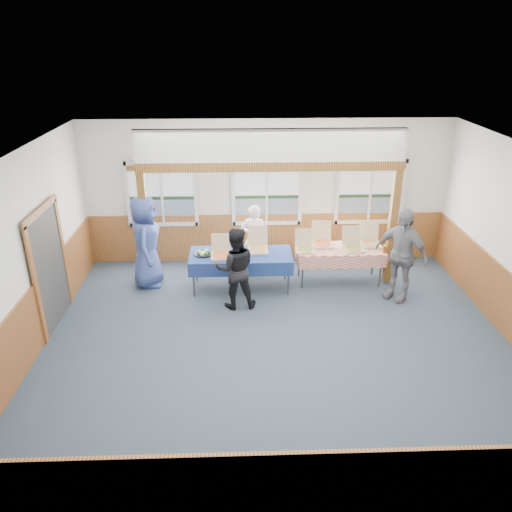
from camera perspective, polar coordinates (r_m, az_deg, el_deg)
The scene contains 29 objects.
floor at distance 8.61m, azimuth 2.45°, elevation -9.98°, with size 8.00×8.00×0.00m, color #2B3745.
ceiling at distance 7.31m, azimuth 2.90°, elevation 11.27°, with size 8.00×8.00×0.00m, color white.
wall_back at distance 11.09m, azimuth 1.23°, elevation 7.25°, with size 8.00×8.00×0.00m, color silver.
wall_front at distance 4.87m, azimuth 6.02°, elevation -17.49°, with size 8.00×8.00×0.00m, color silver.
wall_left at distance 8.50m, azimuth -25.33°, elevation -0.61°, with size 8.00×8.00×0.00m, color silver.
wainscot_back at distance 11.42m, azimuth 1.19°, elevation 2.17°, with size 7.98×0.05×1.10m, color brown.
wainscot_front at distance 5.64m, azimuth 5.48°, elevation -25.32°, with size 7.98×0.05×1.10m, color brown.
wainscot_left at distance 8.94m, azimuth -23.99°, elevation -6.73°, with size 0.05×6.98×1.10m, color brown.
cased_opening at distance 9.46m, azimuth -22.57°, elevation -1.35°, with size 0.06×1.30×2.10m, color #313131.
window_left at distance 11.14m, azimuth -10.75°, elevation 7.33°, with size 1.56×0.10×1.46m.
window_mid at distance 11.03m, azimuth 1.25°, elevation 7.58°, with size 1.56×0.10×1.46m.
window_right at distance 11.39m, azimuth 12.98°, elevation 7.51°, with size 1.56×0.10×1.46m.
post_left at distance 10.25m, azimuth -12.52°, elevation 2.84°, with size 0.15×0.15×2.40m, color #562B13.
post_right at distance 10.54m, azimuth 15.30°, elevation 3.16°, with size 0.15×0.15×2.40m, color #562B13.
cross_beam at distance 9.70m, azimuth 1.68°, elevation 10.22°, with size 5.15×0.18×0.18m, color #562B13.
table_left at distance 10.06m, azimuth -1.75°, elevation -0.04°, with size 2.24×1.72×0.76m.
table_right at distance 10.48m, azimuth 9.58°, elevation 0.60°, with size 1.79×0.80×0.76m.
pizza_box_a at distance 9.92m, azimuth -4.06°, elevation 0.28°, with size 0.38×0.46×0.41m.
pizza_box_b at distance 10.17m, azimuth 0.21°, elevation 0.98°, with size 0.42×0.51×0.45m.
pizza_box_c at distance 10.22m, azimuth 5.60°, elevation 0.96°, with size 0.37×0.45×0.41m.
pizza_box_d at distance 10.54m, azimuth 7.57°, elevation 1.63°, with size 0.43×0.52×0.45m.
pizza_box_e at distance 10.41m, azimuth 11.04°, elevation 1.08°, with size 0.41×0.50×0.43m.
pizza_box_f at distance 10.70m, azimuth 12.90°, elevation 1.57°, with size 0.43×0.52×0.45m.
veggie_tray at distance 10.05m, azimuth -6.04°, elevation 0.33°, with size 0.37×0.37×0.09m.
drink_glass at distance 10.41m, azimuth 14.48°, elevation 0.79°, with size 0.07×0.07×0.15m, color brown.
woman_white at distance 10.70m, azimuth -0.23°, elevation 1.92°, with size 0.57×0.37×1.55m, color white.
woman_black at distance 9.33m, azimuth -2.38°, elevation -1.42°, with size 0.78×0.61×1.60m, color black.
man_blue at distance 10.34m, azimuth -12.48°, elevation 1.59°, with size 0.94×0.61×1.92m, color #37498A.
person_grey at distance 9.97m, azimuth 16.23°, elevation 0.14°, with size 1.09×0.45×1.86m, color slate.
Camera 1 is at (-0.62, -7.10, 4.83)m, focal length 35.00 mm.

